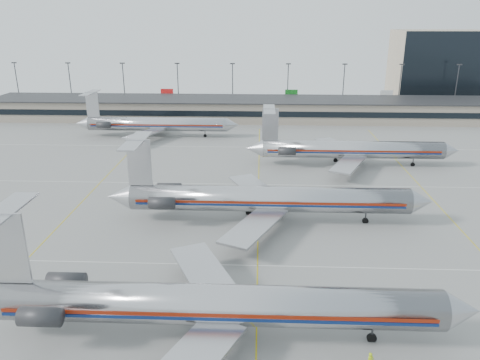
{
  "coord_description": "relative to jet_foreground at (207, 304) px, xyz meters",
  "views": [
    {
      "loc": [
        0.01,
        -42.27,
        30.05
      ],
      "look_at": [
        -3.06,
        29.7,
        4.5
      ],
      "focal_mm": 35.0,
      "sensor_mm": 36.0,
      "label": 1
    }
  ],
  "objects": [
    {
      "name": "terminal",
      "position": [
        4.77,
        102.05,
        -0.63
      ],
      "size": [
        162.0,
        17.0,
        6.25
      ],
      "color": "gray",
      "rests_on": "ground"
    },
    {
      "name": "jet_foreground",
      "position": [
        0.0,
        0.0,
        0.0
      ],
      "size": [
        49.9,
        29.39,
        13.06
      ],
      "color": "#B7B7BC",
      "rests_on": "ground"
    },
    {
      "name": "ground",
      "position": [
        4.77,
        4.08,
        -3.79
      ],
      "size": [
        260.0,
        260.0,
        0.0
      ],
      "primitive_type": "plane",
      "color": "gray",
      "rests_on": "ground"
    },
    {
      "name": "distant_building",
      "position": [
        66.77,
        132.08,
        8.71
      ],
      "size": [
        30.0,
        20.0,
        25.0
      ],
      "primitive_type": "cube",
      "color": "tan",
      "rests_on": "ground"
    },
    {
      "name": "apron_markings",
      "position": [
        4.77,
        14.08,
        -3.78
      ],
      "size": [
        160.0,
        0.15,
        0.02
      ],
      "primitive_type": "cube",
      "color": "silver",
      "rests_on": "ground"
    },
    {
      "name": "light_mast_row",
      "position": [
        4.77,
        116.08,
        4.79
      ],
      "size": [
        163.6,
        0.4,
        15.28
      ],
      "color": "#38383D",
      "rests_on": "ground"
    },
    {
      "name": "jet_third_row",
      "position": [
        23.28,
        56.8,
        -0.29
      ],
      "size": [
        44.13,
        27.14,
        12.07
      ],
      "color": "#B7B7BC",
      "rests_on": "ground"
    },
    {
      "name": "jet_back_row",
      "position": [
        -22.53,
        79.46,
        -0.43
      ],
      "size": [
        42.37,
        26.06,
        11.58
      ],
      "color": "#B7B7BC",
      "rests_on": "ground"
    },
    {
      "name": "jet_second_row",
      "position": [
        5.36,
        27.64,
        -0.05
      ],
      "size": [
        49.22,
        28.98,
        12.88
      ],
      "color": "#B7B7BC",
      "rests_on": "ground"
    }
  ]
}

